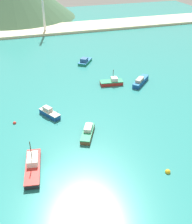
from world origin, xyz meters
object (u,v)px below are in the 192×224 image
at_px(fishing_boat_4, 33,166).
at_px(fishing_boat_9, 112,82).
at_px(radio_tower, 43,3).
at_px(fishing_boat_7, 140,81).
at_px(fishing_boat_0, 49,113).
at_px(buoy_1, 168,172).
at_px(fishing_boat_3, 88,132).
at_px(buoy_0, 15,123).
at_px(fishing_boat_5, 85,61).

height_order(fishing_boat_4, fishing_boat_9, fishing_boat_4).
bearing_deg(radio_tower, fishing_boat_9, -81.04).
bearing_deg(fishing_boat_9, fishing_boat_7, -14.98).
distance_m(fishing_boat_0, fishing_boat_9, 26.52).
height_order(fishing_boat_7, buoy_1, fishing_boat_7).
height_order(fishing_boat_9, radio_tower, radio_tower).
bearing_deg(fishing_boat_9, fishing_boat_3, -121.56).
distance_m(fishing_boat_3, radio_tower, 95.68).
bearing_deg(fishing_boat_3, radio_tower, 87.23).
height_order(fishing_boat_0, buoy_0, fishing_boat_0).
xyz_separation_m(fishing_boat_4, buoy_0, (-2.46, 18.88, -0.74)).
height_order(fishing_boat_0, fishing_boat_9, fishing_boat_9).
relative_size(fishing_boat_0, fishing_boat_5, 0.85).
xyz_separation_m(fishing_boat_0, fishing_boat_5, (19.59, 34.90, -0.15)).
bearing_deg(buoy_0, fishing_boat_9, 24.59).
xyz_separation_m(fishing_boat_7, radio_tower, (-20.02, 71.74, 13.84)).
xyz_separation_m(fishing_boat_4, radio_tower, (18.57, 102.81, 13.88)).
height_order(fishing_boat_3, buoy_0, fishing_boat_3).
bearing_deg(fishing_boat_9, fishing_boat_5, 98.48).
bearing_deg(fishing_boat_0, fishing_boat_5, 60.70).
bearing_deg(buoy_1, fishing_boat_9, 84.93).
height_order(fishing_boat_5, radio_tower, radio_tower).
bearing_deg(fishing_boat_5, fishing_boat_4, -115.65).
distance_m(fishing_boat_0, fishing_boat_4, 21.02).
distance_m(fishing_boat_0, fishing_boat_3, 13.72).
bearing_deg(buoy_0, buoy_1, -44.86).
height_order(fishing_boat_0, fishing_boat_7, fishing_boat_0).
xyz_separation_m(fishing_boat_0, buoy_1, (18.98, -29.06, -0.73)).
distance_m(fishing_boat_0, radio_tower, 84.88).
height_order(fishing_boat_5, buoy_1, fishing_boat_5).
relative_size(fishing_boat_0, radio_tower, 0.24).
height_order(fishing_boat_0, radio_tower, radio_tower).
bearing_deg(fishing_boat_7, fishing_boat_0, -160.68).
bearing_deg(buoy_0, fishing_boat_4, -82.58).
height_order(fishing_boat_0, fishing_boat_5, fishing_boat_0).
bearing_deg(buoy_1, radio_tower, 93.65).
xyz_separation_m(fishing_boat_4, fishing_boat_9, (29.50, 33.50, -0.05)).
relative_size(fishing_boat_4, radio_tower, 0.39).
relative_size(fishing_boat_4, buoy_1, 10.35).
distance_m(fishing_boat_5, fishing_boat_7, 26.72).
bearing_deg(fishing_boat_7, fishing_boat_5, 117.31).
distance_m(fishing_boat_9, radio_tower, 71.53).
bearing_deg(fishing_boat_3, fishing_boat_9, 58.44).
height_order(fishing_boat_4, fishing_boat_5, fishing_boat_4).
bearing_deg(fishing_boat_3, fishing_boat_7, 42.85).
height_order(fishing_boat_3, radio_tower, radio_tower).
relative_size(fishing_boat_3, buoy_0, 9.64).
xyz_separation_m(fishing_boat_3, fishing_boat_9, (15.51, 25.24, 0.04)).
height_order(fishing_boat_4, radio_tower, radio_tower).
bearing_deg(fishing_boat_4, buoy_0, 97.42).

